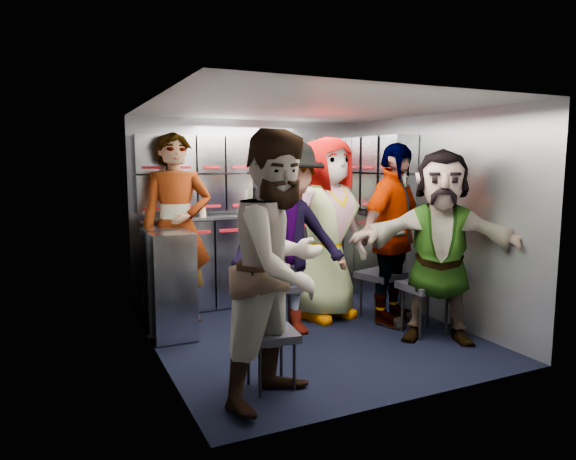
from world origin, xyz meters
name	(u,v)px	position (x,y,z in m)	size (l,w,h in m)	color
floor	(309,334)	(0.00, 0.00, 0.00)	(3.00, 3.00, 0.00)	black
wall_back	(251,210)	(0.00, 1.50, 1.05)	(2.80, 0.04, 2.10)	#9297A0
wall_left	(155,233)	(-1.40, 0.00, 1.05)	(0.04, 3.00, 2.10)	#9297A0
wall_right	(430,217)	(1.40, 0.00, 1.05)	(0.04, 3.00, 2.10)	#9297A0
ceiling	(310,107)	(0.00, 0.00, 2.10)	(2.80, 3.00, 0.02)	silver
cart_bank_back	(258,259)	(0.00, 1.29, 0.49)	(2.68, 0.38, 0.99)	gray
cart_bank_left	(169,283)	(-1.19, 0.56, 0.49)	(0.38, 0.76, 0.99)	gray
counter	(258,215)	(0.00, 1.29, 1.01)	(2.68, 0.42, 0.03)	silver
locker_bank_back	(256,173)	(0.00, 1.35, 1.49)	(2.68, 0.28, 0.82)	gray
locker_bank_right	(379,173)	(1.25, 0.70, 1.49)	(0.28, 1.00, 0.82)	gray
right_cabinet	(382,261)	(1.25, 0.60, 0.50)	(0.28, 1.20, 1.00)	gray
coffee_niche	(268,175)	(0.18, 1.41, 1.47)	(0.46, 0.16, 0.84)	black
red_latch_strip	(265,228)	(0.00, 1.09, 0.88)	(2.60, 0.02, 0.03)	#AC0F19
jump_seat_near_left	(271,337)	(-0.78, -0.91, 0.37)	(0.40, 0.38, 0.42)	black
jump_seat_mid_left	(281,289)	(-0.17, 0.27, 0.40)	(0.47, 0.45, 0.45)	black
jump_seat_center	(318,277)	(0.41, 0.59, 0.39)	(0.45, 0.43, 0.44)	black
jump_seat_mid_right	(381,277)	(0.91, 0.14, 0.43)	(0.50, 0.49, 0.49)	black
jump_seat_near_right	(425,289)	(1.00, -0.45, 0.43)	(0.43, 0.41, 0.49)	black
attendant_standing	(177,228)	(-1.01, 0.94, 0.95)	(0.70, 0.46, 1.91)	black
attendant_arc_a	(281,268)	(-0.78, -1.09, 0.92)	(0.89, 0.69, 1.83)	black
attendant_arc_b	(289,239)	(-0.17, 0.09, 0.91)	(1.17, 0.67, 1.82)	black
attendant_arc_c	(327,229)	(0.41, 0.41, 0.93)	(0.91, 0.59, 1.87)	black
attendant_arc_d	(393,235)	(0.91, -0.04, 0.90)	(1.06, 0.44, 1.81)	black
attendant_arc_e	(440,246)	(1.00, -0.63, 0.87)	(1.61, 0.51, 1.74)	black
bottle_left	(245,202)	(-0.17, 1.24, 1.17)	(0.07, 0.07, 0.27)	white
bottle_mid	(262,202)	(0.03, 1.24, 1.16)	(0.06, 0.06, 0.26)	white
bottle_right	(286,201)	(0.34, 1.24, 1.16)	(0.07, 0.07, 0.27)	white
cup_left	(203,212)	(-0.66, 1.23, 1.08)	(0.08, 0.08, 0.11)	tan
cup_right	(331,206)	(0.93, 1.23, 1.09)	(0.08, 0.08, 0.11)	tan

